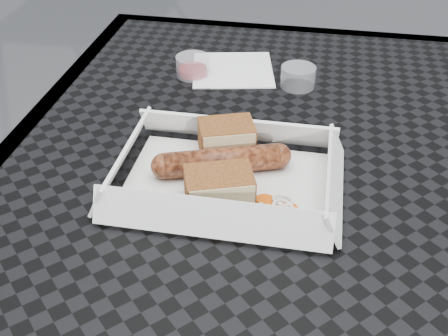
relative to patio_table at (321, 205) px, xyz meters
name	(u,v)px	position (x,y,z in m)	size (l,w,h in m)	color
patio_table	(321,205)	(0.00, 0.00, 0.00)	(0.80, 0.80, 0.74)	black
food_tray	(226,183)	(-0.11, -0.08, 0.08)	(0.22, 0.15, 0.00)	white
bratwurst	(222,161)	(-0.12, -0.06, 0.09)	(0.15, 0.07, 0.03)	brown
bread_near	(226,138)	(-0.12, -0.02, 0.10)	(0.06, 0.05, 0.04)	brown
bread_far	(219,187)	(-0.11, -0.11, 0.10)	(0.07, 0.05, 0.04)	brown
veg_garnish	(275,208)	(-0.05, -0.11, 0.08)	(0.03, 0.03, 0.00)	#DA5109
napkin	(233,70)	(-0.15, 0.21, 0.08)	(0.12, 0.12, 0.00)	white
condiment_cup_sauce	(193,66)	(-0.21, 0.18, 0.09)	(0.05, 0.05, 0.03)	maroon
condiment_cup_empty	(298,77)	(-0.05, 0.17, 0.09)	(0.05, 0.05, 0.03)	silver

